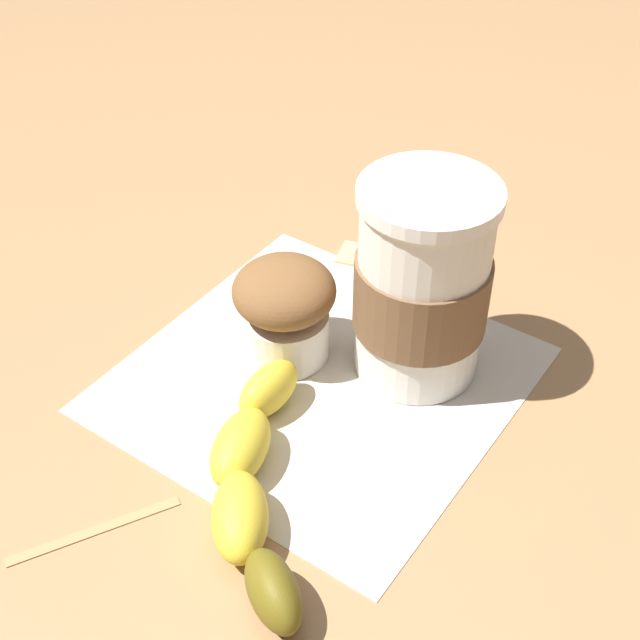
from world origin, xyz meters
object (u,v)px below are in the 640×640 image
coffee_cup (422,285)px  sugar_packet (368,255)px  muffin (285,308)px  banana (253,480)px

coffee_cup → sugar_packet: size_ratio=3.06×
coffee_cup → sugar_packet: (-0.09, -0.10, -0.07)m
muffin → banana: 0.14m
banana → coffee_cup: bearing=173.2°
muffin → banana: bearing=28.2°
muffin → coffee_cup: bearing=118.1°
banana → sugar_packet: 0.27m
coffee_cup → banana: bearing=-6.8°
muffin → sugar_packet: 0.14m
banana → sugar_packet: size_ratio=3.61×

